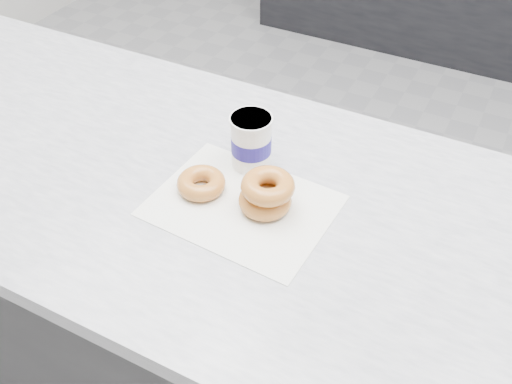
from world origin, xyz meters
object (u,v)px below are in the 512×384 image
at_px(donut_stack, 266,193).
at_px(counter, 262,336).
at_px(donut_single, 201,183).
at_px(coffee_cup, 251,141).

bearing_deg(donut_stack, counter, 145.91).
distance_m(donut_single, coffee_cup, 0.13).
bearing_deg(coffee_cup, donut_stack, -66.70).
bearing_deg(donut_single, counter, 8.34).
bearing_deg(coffee_cup, donut_single, -129.52).
height_order(donut_single, donut_stack, donut_stack).
relative_size(donut_stack, coffee_cup, 1.12).
relative_size(counter, donut_single, 31.48).
bearing_deg(counter, coffee_cup, 128.67).
xyz_separation_m(counter, donut_stack, (0.01, -0.01, 0.49)).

